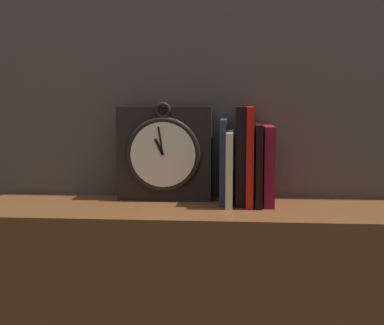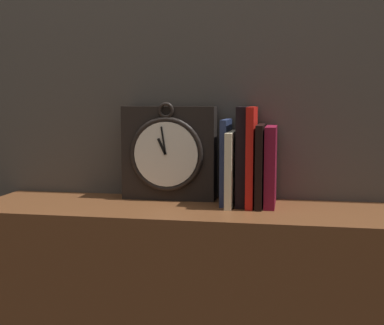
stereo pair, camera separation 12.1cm
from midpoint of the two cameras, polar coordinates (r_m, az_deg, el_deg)
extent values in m
cube|color=#47423D|center=(1.38, 3.87, 12.59)|extent=(6.00, 0.05, 2.60)
cube|color=black|center=(1.32, 0.22, 1.03)|extent=(0.23, 0.06, 0.23)
torus|color=black|center=(1.28, -0.07, 0.87)|extent=(0.18, 0.01, 0.18)
cylinder|color=white|center=(1.28, -0.10, 0.86)|extent=(0.16, 0.01, 0.16)
cube|color=black|center=(1.28, -0.53, 1.70)|extent=(0.02, 0.00, 0.04)
cube|color=black|center=(1.27, -0.36, 2.34)|extent=(0.01, 0.00, 0.07)
torus|color=black|center=(1.28, -0.07, 5.59)|extent=(0.04, 0.01, 0.04)
cube|color=navy|center=(1.27, 6.37, 0.09)|extent=(0.01, 0.13, 0.20)
cube|color=beige|center=(1.26, 7.01, -0.62)|extent=(0.02, 0.16, 0.17)
cube|color=black|center=(1.26, 8.21, 0.71)|extent=(0.02, 0.13, 0.23)
cube|color=red|center=(1.26, 9.14, 0.65)|extent=(0.02, 0.15, 0.23)
cube|color=black|center=(1.26, 10.06, -0.29)|extent=(0.02, 0.15, 0.19)
cube|color=maroon|center=(1.26, 11.13, -0.38)|extent=(0.02, 0.14, 0.18)
camera|label=1|loc=(0.06, -87.14, 0.33)|focal=50.00mm
camera|label=2|loc=(0.06, 92.86, -0.33)|focal=50.00mm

